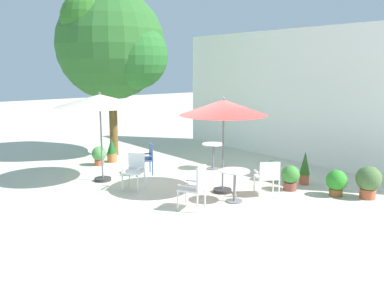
% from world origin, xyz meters
% --- Properties ---
extents(ground_plane, '(60.00, 60.00, 0.00)m').
position_xyz_m(ground_plane, '(0.00, 0.00, 0.00)').
color(ground_plane, beige).
extents(villa_facade, '(10.22, 0.30, 4.13)m').
position_xyz_m(villa_facade, '(0.00, 4.36, 2.06)').
color(villa_facade, white).
rests_on(villa_facade, ground).
extents(shade_tree, '(3.72, 3.54, 5.43)m').
position_xyz_m(shade_tree, '(-4.35, 0.25, 3.68)').
color(shade_tree, brown).
rests_on(shade_tree, ground).
extents(patio_umbrella_0, '(2.30, 2.30, 2.34)m').
position_xyz_m(patio_umbrella_0, '(-1.71, -1.61, 2.10)').
color(patio_umbrella_0, '#2D2D2D').
rests_on(patio_umbrella_0, ground).
extents(patio_umbrella_1, '(2.07, 2.07, 2.28)m').
position_xyz_m(patio_umbrella_1, '(1.03, 0.16, 2.02)').
color(patio_umbrella_1, '#2D2D2D').
rests_on(patio_umbrella_1, ground).
extents(cafe_table_0, '(0.68, 0.68, 0.72)m').
position_xyz_m(cafe_table_0, '(1.72, -0.13, 0.50)').
color(cafe_table_0, silver).
rests_on(cafe_table_0, ground).
extents(cafe_table_1, '(0.64, 0.64, 0.76)m').
position_xyz_m(cafe_table_1, '(-0.82, 1.50, 0.52)').
color(cafe_table_1, white).
rests_on(cafe_table_1, ground).
extents(patio_chair_0, '(0.64, 0.63, 0.94)m').
position_xyz_m(patio_chair_0, '(1.56, -1.12, 0.53)').
color(patio_chair_0, silver).
rests_on(patio_chair_0, ground).
extents(patio_chair_1, '(0.59, 0.62, 0.87)m').
position_xyz_m(patio_chair_1, '(-1.55, -0.35, 0.49)').
color(patio_chair_1, '#364F91').
rests_on(patio_chair_1, ground).
extents(patio_chair_2, '(0.62, 0.61, 0.89)m').
position_xyz_m(patio_chair_2, '(-0.51, -1.35, 0.52)').
color(patio_chair_2, white).
rests_on(patio_chair_2, ground).
extents(patio_chair_3, '(0.67, 0.68, 0.85)m').
position_xyz_m(patio_chair_3, '(1.92, 0.74, 0.50)').
color(patio_chair_3, white).
rests_on(patio_chair_3, ground).
extents(potted_plant_0, '(0.44, 0.44, 0.58)m').
position_xyz_m(potted_plant_0, '(-3.37, -0.88, 0.32)').
color(potted_plant_0, '#B15C3B').
rests_on(potted_plant_0, ground).
extents(potted_plant_1, '(0.49, 0.49, 0.62)m').
position_xyz_m(potted_plant_1, '(2.91, 2.00, 0.34)').
color(potted_plant_1, brown).
rests_on(potted_plant_1, ground).
extents(potted_plant_2, '(0.26, 0.26, 0.86)m').
position_xyz_m(potted_plant_2, '(1.85, 2.25, 0.45)').
color(potted_plant_2, '#BC6042').
rests_on(potted_plant_2, ground).
extents(potted_plant_3, '(0.34, 0.34, 0.54)m').
position_xyz_m(potted_plant_3, '(1.08, 1.88, 0.31)').
color(potted_plant_3, '#964336').
rests_on(potted_plant_3, ground).
extents(potted_plant_4, '(0.57, 0.57, 0.75)m').
position_xyz_m(potted_plant_4, '(3.47, 2.42, 0.42)').
color(potted_plant_4, '#BE5937').
rests_on(potted_plant_4, ground).
extents(potted_plant_5, '(0.45, 0.45, 0.62)m').
position_xyz_m(potted_plant_5, '(1.94, 1.56, 0.34)').
color(potted_plant_5, brown).
rests_on(potted_plant_5, ground).
extents(potted_plant_6, '(0.30, 0.30, 0.75)m').
position_xyz_m(potted_plant_6, '(-3.53, -0.36, 0.37)').
color(potted_plant_6, '#B0653B').
rests_on(potted_plant_6, ground).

